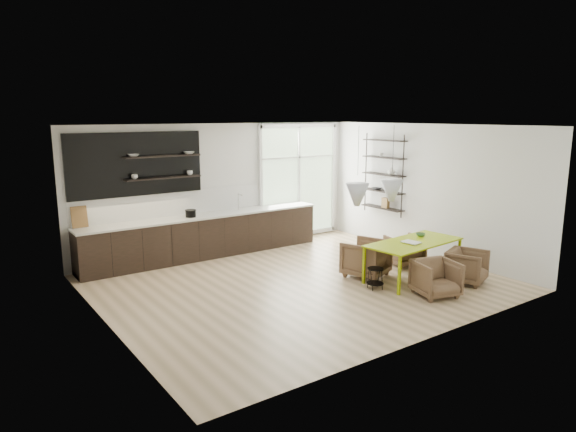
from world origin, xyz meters
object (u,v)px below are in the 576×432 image
Objects in this scene: armchair_back_right at (404,250)px; armchair_front_left at (436,278)px; armchair_back_left at (366,258)px; dining_table at (414,244)px; armchair_front_right at (467,266)px; wire_stool at (375,276)px.

armchair_back_right is 1.90m from armchair_front_left.
armchair_back_left reaches higher than armchair_front_left.
armchair_back_left is 1.53m from armchair_front_left.
armchair_back_right is at bearing 74.73° from armchair_front_left.
dining_table reaches higher than armchair_front_left.
dining_table is at bearing 109.41° from armchair_front_right.
armchair_back_left is 1.22m from armchair_back_right.
dining_table is 2.98× the size of armchair_front_left.
armchair_front_left reaches higher than wire_stool.
dining_table is 1.05m from armchair_front_left.
armchair_front_left is (-0.99, -1.62, 0.01)m from armchair_back_right.
wire_stool is at bearing 39.62° from armchair_back_left.
wire_stool is at bearing 136.02° from armchair_front_right.
armchair_back_left is at bearing 59.38° from wire_stool.
armchair_front_left reaches higher than armchair_front_right.
armchair_front_right reaches higher than wire_stool.
armchair_back_left is (-0.64, 0.63, -0.32)m from dining_table.
armchair_front_left is 1.78× the size of wire_stool.
armchair_front_right reaches higher than armchair_back_right.
armchair_front_left reaches higher than armchair_back_right.
dining_table is at bearing 1.74° from wire_stool.
armchair_back_right is (1.21, 0.11, -0.05)m from armchair_back_left.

